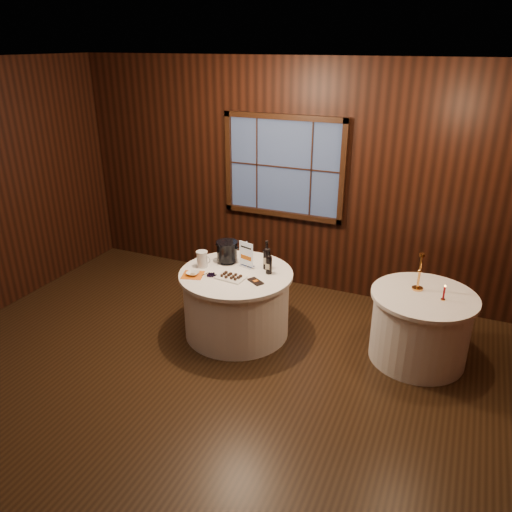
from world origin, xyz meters
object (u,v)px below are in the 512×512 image
at_px(main_table, 236,303).
at_px(chocolate_box, 256,281).
at_px(port_bottle_left, 267,257).
at_px(brass_candlestick, 419,277).
at_px(chocolate_plate, 231,277).
at_px(side_table, 420,327).
at_px(sign_stand, 247,258).
at_px(grape_bunch, 211,275).
at_px(ice_bucket, 227,251).
at_px(cracker_bowl, 193,273).
at_px(glass_pitcher, 202,259).
at_px(port_bottle_right, 269,263).
at_px(red_candle, 444,294).

distance_m(main_table, chocolate_box, 0.51).
height_order(port_bottle_left, brass_candlestick, brass_candlestick).
xyz_separation_m(main_table, chocolate_plate, (0.01, -0.15, 0.40)).
bearing_deg(port_bottle_left, side_table, -11.82).
relative_size(sign_stand, grape_bunch, 1.75).
height_order(port_bottle_left, ice_bucket, port_bottle_left).
height_order(chocolate_box, cracker_bowl, cracker_bowl).
relative_size(side_table, glass_pitcher, 5.70).
height_order(sign_stand, chocolate_plate, sign_stand).
distance_m(sign_stand, port_bottle_left, 0.23).
bearing_deg(main_table, port_bottle_right, 20.96).
distance_m(side_table, cracker_bowl, 2.50).
xyz_separation_m(port_bottle_right, ice_bucket, (-0.56, 0.09, 0.01)).
bearing_deg(grape_bunch, sign_stand, 57.17).
bearing_deg(red_candle, grape_bunch, -169.09).
height_order(grape_bunch, red_candle, red_candle).
height_order(grape_bunch, cracker_bowl, grape_bunch).
bearing_deg(ice_bucket, port_bottle_left, 2.24).
bearing_deg(brass_candlestick, chocolate_box, -162.20).
relative_size(grape_bunch, red_candle, 1.08).
distance_m(side_table, port_bottle_left, 1.81).
relative_size(port_bottle_left, chocolate_box, 1.79).
relative_size(port_bottle_right, brass_candlestick, 0.72).
bearing_deg(sign_stand, side_table, 19.47).
xyz_separation_m(ice_bucket, glass_pitcher, (-0.20, -0.23, -0.04)).
bearing_deg(glass_pitcher, ice_bucket, 49.92).
bearing_deg(port_bottle_left, chocolate_box, -100.08).
distance_m(chocolate_box, red_candle, 1.92).
distance_m(grape_bunch, cracker_bowl, 0.21).
bearing_deg(port_bottle_right, main_table, -152.46).
bearing_deg(red_candle, port_bottle_left, -179.61).
relative_size(sign_stand, port_bottle_left, 0.94).
bearing_deg(cracker_bowl, chocolate_box, 9.69).
distance_m(chocolate_plate, glass_pitcher, 0.46).
bearing_deg(chocolate_box, grape_bunch, -138.72).
distance_m(side_table, grape_bunch, 2.30).
distance_m(ice_bucket, glass_pitcher, 0.31).
bearing_deg(glass_pitcher, port_bottle_right, 12.08).
distance_m(sign_stand, cracker_bowl, 0.64).
distance_m(port_bottle_right, ice_bucket, 0.57).
bearing_deg(port_bottle_right, chocolate_box, -93.63).
bearing_deg(chocolate_box, cracker_bowl, -137.94).
xyz_separation_m(port_bottle_left, port_bottle_right, (0.07, -0.11, -0.02)).
bearing_deg(ice_bucket, glass_pitcher, -131.81).
height_order(chocolate_plate, brass_candlestick, brass_candlestick).
xyz_separation_m(port_bottle_right, cracker_bowl, (-0.75, -0.38, -0.11)).
bearing_deg(port_bottle_right, red_candle, 10.32).
relative_size(port_bottle_left, grape_bunch, 1.86).
relative_size(side_table, port_bottle_left, 3.20).
bearing_deg(cracker_bowl, brass_candlestick, 15.39).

